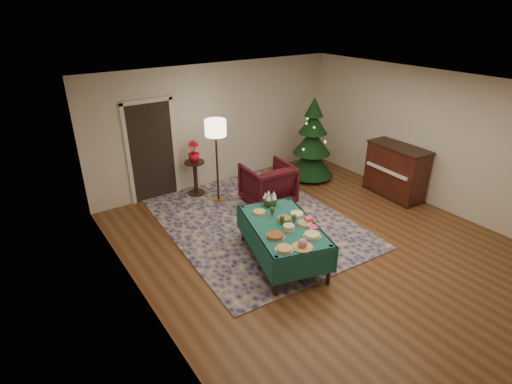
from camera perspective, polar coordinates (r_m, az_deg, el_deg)
room_shell at (r=6.44m, az=10.23°, el=2.34°), size 7.00×7.00×7.00m
doorway at (r=8.53m, az=-14.68°, el=5.89°), size 1.08×0.04×2.16m
rug at (r=7.74m, az=-0.20°, el=-4.17°), size 3.42×4.36×0.02m
buffet_table at (r=6.38m, az=3.85°, el=-5.70°), size 1.45×1.95×0.68m
platter_0 at (r=5.69m, az=4.06°, el=-8.09°), size 0.27×0.27×0.04m
platter_1 at (r=5.74m, az=6.66°, el=-7.44°), size 0.31×0.31×0.15m
platter_2 at (r=6.03m, az=8.03°, el=-6.13°), size 0.27×0.27×0.06m
platter_3 at (r=5.98m, az=2.74°, el=-6.23°), size 0.30×0.30×0.05m
platter_4 at (r=6.14m, az=4.69°, el=-5.14°), size 0.20×0.20×0.09m
platter_5 at (r=6.34m, az=7.00°, el=-4.48°), size 0.27×0.27×0.04m
platter_6 at (r=6.39m, az=4.04°, el=-3.91°), size 0.25×0.25×0.06m
platter_7 at (r=6.60m, az=5.86°, el=-3.13°), size 0.25×0.25×0.04m
platter_8 at (r=6.62m, az=0.47°, el=-2.89°), size 0.24×0.24×0.04m
goblet_0 at (r=6.50m, az=2.33°, el=-2.82°), size 0.07×0.07×0.16m
goblet_1 at (r=6.29m, az=5.47°, el=-3.93°), size 0.07×0.07×0.16m
goblet_2 at (r=6.25m, az=3.72°, el=-4.09°), size 0.07×0.07×0.16m
napkin_stack at (r=6.24m, az=8.13°, el=-5.08°), size 0.17×0.17×0.04m
gift_box at (r=6.38m, az=7.52°, el=-3.99°), size 0.13×0.13×0.09m
centerpiece at (r=6.82m, az=2.02°, el=-1.06°), size 0.24×0.24×0.28m
armchair at (r=8.26m, az=1.71°, el=1.44°), size 1.00×0.94×0.95m
floor_lamp at (r=8.03m, az=-5.78°, el=8.39°), size 0.43×0.43×1.76m
side_table at (r=8.77m, az=-8.63°, el=1.91°), size 0.43×0.43×0.77m
potted_plant at (r=8.58m, az=-8.86°, el=5.10°), size 0.25×0.45×0.25m
christmas_tree at (r=9.43m, az=8.02°, el=6.92°), size 1.41×1.41×1.95m
piano at (r=9.07m, az=19.33°, el=2.76°), size 0.70×1.35×1.13m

